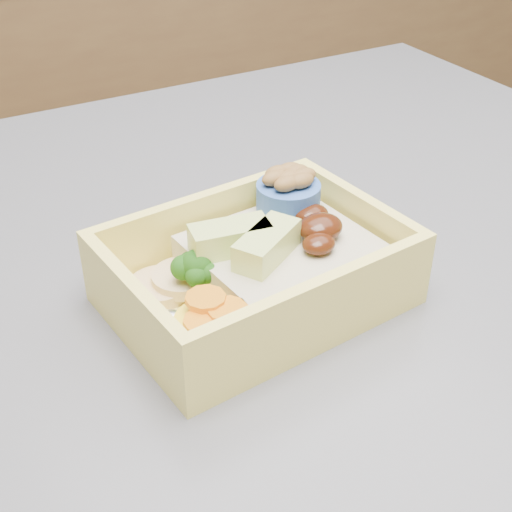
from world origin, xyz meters
TOP-DOWN VIEW (x-y plane):
  - bento_box at (0.21, -0.05)m, footprint 0.18×0.14m

SIDE VIEW (x-z plane):
  - bento_box at x=0.21m, z-range 0.91..0.97m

